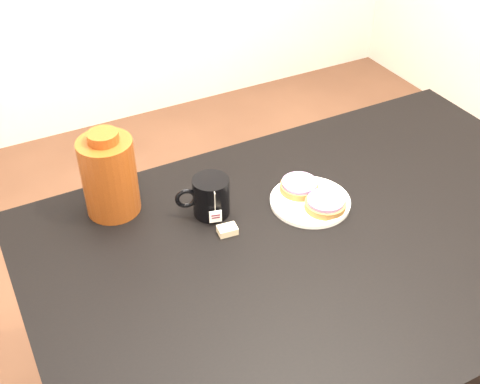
% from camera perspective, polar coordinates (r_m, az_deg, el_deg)
% --- Properties ---
extents(table, '(1.40, 0.90, 0.75)m').
position_cam_1_polar(table, '(1.49, 8.42, -6.38)').
color(table, black).
rests_on(table, ground_plane).
extents(plate, '(0.20, 0.20, 0.01)m').
position_cam_1_polar(plate, '(1.51, 6.67, -0.83)').
color(plate, white).
rests_on(plate, table).
extents(bagel_back, '(0.14, 0.14, 0.03)m').
position_cam_1_polar(bagel_back, '(1.53, 5.64, 0.57)').
color(bagel_back, brown).
rests_on(bagel_back, plate).
extents(bagel_front, '(0.13, 0.13, 0.03)m').
position_cam_1_polar(bagel_front, '(1.48, 8.09, -1.11)').
color(bagel_front, brown).
rests_on(bagel_front, plate).
extents(mug, '(0.14, 0.11, 0.10)m').
position_cam_1_polar(mug, '(1.45, -2.84, -0.42)').
color(mug, black).
rests_on(mug, table).
extents(teabag_pouch, '(0.05, 0.04, 0.02)m').
position_cam_1_polar(teabag_pouch, '(1.41, -1.20, -3.62)').
color(teabag_pouch, '#C6B793').
rests_on(teabag_pouch, table).
extents(bagel_package, '(0.14, 0.14, 0.22)m').
position_cam_1_polar(bagel_package, '(1.46, -12.30, 1.57)').
color(bagel_package, '#57220B').
rests_on(bagel_package, table).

